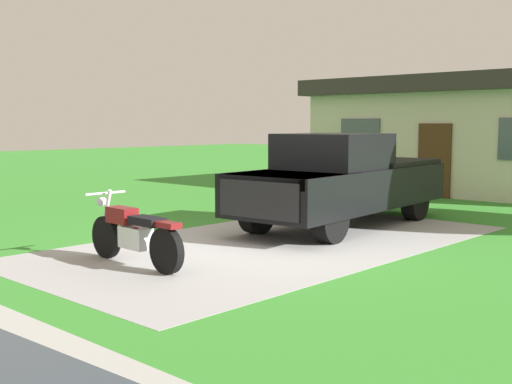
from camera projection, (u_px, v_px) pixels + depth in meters
name	position (u px, v px, depth m)	size (l,w,h in m)	color
ground_plane	(274.00, 243.00, 11.35)	(80.00, 80.00, 0.00)	#35862C
driveway_pad	(274.00, 243.00, 11.35)	(4.70, 8.91, 0.01)	#A0A0A0
motorcycle	(134.00, 234.00, 9.52)	(2.21, 0.70, 1.09)	black
pickup_truck	(344.00, 180.00, 13.19)	(2.45, 5.76, 1.90)	black
neighbor_house	(474.00, 133.00, 20.03)	(9.60, 5.60, 3.50)	beige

